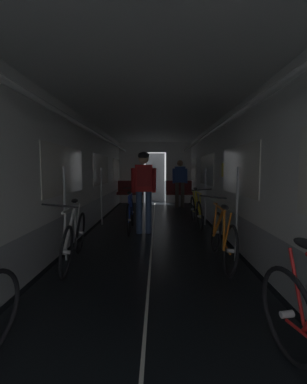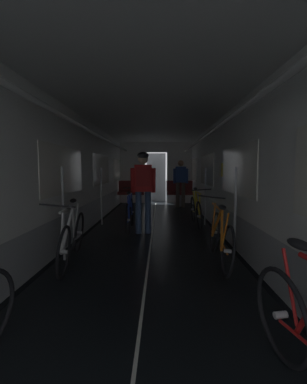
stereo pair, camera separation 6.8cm
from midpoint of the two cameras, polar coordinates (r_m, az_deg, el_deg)
The scene contains 10 objects.
ground_plane at distance 2.26m, azimuth -3.33°, elevation -32.28°, with size 60.00×60.00×0.00m, color black.
train_car_shell at distance 5.41m, azimuth -0.61°, elevation 8.40°, with size 3.14×12.34×2.57m.
bench_seat_far_left at distance 9.96m, azimuth -5.14°, elevation 0.25°, with size 0.98×0.51×0.95m.
bench_seat_far_right at distance 9.93m, azimuth 5.24°, elevation 0.24°, with size 0.98×0.51×0.95m.
bicycle_yellow at distance 6.48m, azimuth 8.78°, elevation -3.89°, with size 0.44×1.69×0.95m.
bicycle_orange at distance 4.05m, azimuth 13.96°, elevation -9.31°, with size 0.44×1.69×0.95m.
bicycle_white at distance 4.07m, azimuth -17.07°, elevation -9.33°, with size 0.44×1.69×0.95m.
person_cyclist_aisle at distance 5.61m, azimuth -2.45°, elevation 1.87°, with size 0.54×0.41×1.73m.
bicycle_blue_in_aisle at distance 5.97m, azimuth -5.29°, elevation -4.60°, with size 0.44×1.69×0.94m.
person_standing_near_bench at distance 9.53m, azimuth 5.45°, elevation 2.50°, with size 0.53×0.23×1.69m.
Camera 1 is at (0.10, -1.80, 1.36)m, focal length 24.99 mm.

